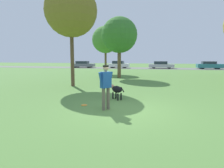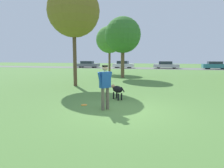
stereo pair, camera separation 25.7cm
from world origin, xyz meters
name	(u,v)px [view 1 (the left image)]	position (x,y,z in m)	size (l,w,h in m)	color
ground_plane	(124,111)	(0.00, 0.00, 0.00)	(120.00, 120.00, 0.00)	#56843D
far_road_strip	(149,68)	(0.00, 30.58, 0.01)	(120.00, 6.00, 0.01)	slate
person	(106,83)	(-0.74, -0.03, 1.05)	(0.49, 0.60, 1.77)	#665B4C
dog	(116,90)	(-0.72, 2.01, 0.49)	(0.89, 0.91, 0.70)	black
frisbee	(84,105)	(-1.84, 0.47, 0.01)	(0.26, 0.26, 0.02)	orange
tree_mid_center	(119,35)	(-2.49, 12.49, 4.25)	(3.57, 3.57, 6.06)	brown
tree_near_left	(71,11)	(-4.68, 5.86, 5.25)	(3.63, 3.63, 7.08)	brown
tree_far_left	(106,40)	(-5.10, 17.18, 4.24)	(3.36, 3.36, 5.94)	brown
parked_car_grey	(83,64)	(-13.09, 30.30, 0.65)	(4.61, 1.99, 1.31)	slate
parked_car_white	(119,65)	(-5.90, 30.64, 0.66)	(4.00, 1.98, 1.36)	white
parked_car_silver	(161,65)	(2.12, 30.71, 0.66)	(4.59, 1.91, 1.32)	#B7B7BC
parked_car_teal	(209,65)	(10.42, 30.81, 0.66)	(4.26, 1.88, 1.34)	teal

